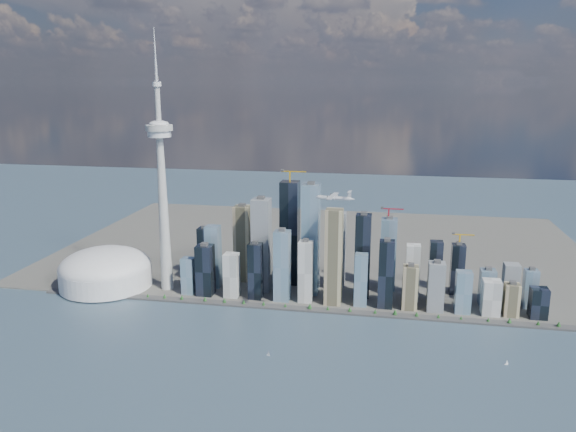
% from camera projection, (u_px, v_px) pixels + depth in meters
% --- Properties ---
extents(ground, '(4000.00, 4000.00, 0.00)m').
position_uv_depth(ground, '(270.00, 370.00, 892.13)').
color(ground, '#314656').
rests_on(ground, ground).
extents(seawall, '(1100.00, 22.00, 4.00)m').
position_uv_depth(seawall, '(297.00, 309.00, 1130.84)').
color(seawall, '#383838').
rests_on(seawall, ground).
extents(land, '(1400.00, 900.00, 3.00)m').
position_uv_depth(land, '(323.00, 246.00, 1561.46)').
color(land, '#4C4C47').
rests_on(land, ground).
extents(shoreline_trees, '(960.53, 7.20, 8.80)m').
position_uv_depth(shoreline_trees, '(297.00, 305.00, 1129.27)').
color(shoreline_trees, '#3F2D1E').
rests_on(shoreline_trees, seawall).
extents(skyscraper_cluster, '(736.00, 142.00, 259.14)m').
position_uv_depth(skyscraper_cluster, '(331.00, 260.00, 1185.21)').
color(skyscraper_cluster, black).
rests_on(skyscraper_cluster, land).
extents(needle_tower, '(56.00, 56.00, 550.50)m').
position_uv_depth(needle_tower, '(162.00, 185.00, 1186.82)').
color(needle_tower, '#AAAAA5').
rests_on(needle_tower, land).
extents(dome_stadium, '(200.00, 200.00, 86.00)m').
position_uv_depth(dome_stadium, '(106.00, 270.00, 1247.44)').
color(dome_stadium, silver).
rests_on(dome_stadium, land).
extents(airplane, '(69.04, 61.19, 16.83)m').
position_uv_depth(airplane, '(335.00, 198.00, 965.15)').
color(airplane, silver).
rests_on(airplane, ground).
extents(sailboat_west, '(6.22, 3.62, 8.81)m').
position_uv_depth(sailboat_west, '(268.00, 354.00, 940.09)').
color(sailboat_west, white).
rests_on(sailboat_west, ground).
extents(sailboat_east, '(6.29, 3.28, 8.79)m').
position_uv_depth(sailboat_east, '(507.00, 363.00, 909.99)').
color(sailboat_east, white).
rests_on(sailboat_east, ground).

